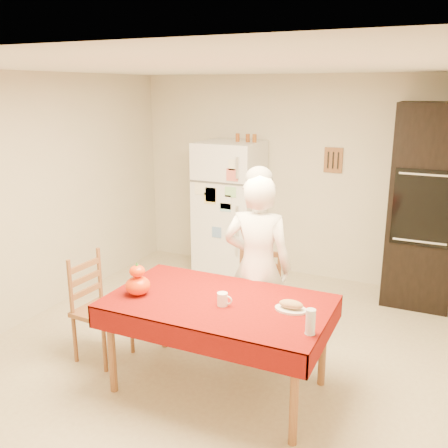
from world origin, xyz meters
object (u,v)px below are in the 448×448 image
Objects in this scene: oven_cabinet at (424,207)px; chair_left at (96,303)px; wine_glass at (310,322)px; coffee_mug at (222,299)px; chair_far at (258,291)px; pumpkin_lower at (138,286)px; seated_woman at (257,267)px; dining_table at (218,309)px; bread_plate at (291,309)px; refrigerator at (230,209)px.

chair_left is (-2.49, -2.45, -0.59)m from oven_cabinet.
oven_cabinet is 12.50× the size of wine_glass.
coffee_mug is 0.74m from wine_glass.
pumpkin_lower is (-0.63, -1.02, 0.33)m from chair_far.
chair_far is at bearing -80.25° from seated_woman.
chair_left reaches higher than dining_table.
chair_left is at bearing 163.66° from pumpkin_lower.
chair_far is at bearing 58.53° from pumpkin_lower.
chair_left is 4.78× the size of pumpkin_lower.
oven_cabinet is 2.81m from dining_table.
coffee_mug reaches higher than bread_plate.
bread_plate is at bearing 5.91° from dining_table.
coffee_mug is at bearing -46.35° from dining_table.
wine_glass is (1.77, -2.64, -0.00)m from refrigerator.
coffee_mug is at bearing -89.50° from chair_left.
refrigerator reaches higher than chair_left.
oven_cabinet is at bearing -41.59° from chair_left.
chair_far reaches higher than coffee_mug.
seated_woman is 8.34× the size of pumpkin_lower.
pumpkin_lower is at bearing -82.08° from refrigerator.
wine_glass is (0.72, -0.16, 0.04)m from coffee_mug.
seated_woman reaches higher than chair_far.
chair_far is 1.01m from bread_plate.
seated_woman is 1.06m from pumpkin_lower.
chair_far reaches higher than wine_glass.
wine_glass is at bearing -16.59° from dining_table.
seated_woman is (-1.22, -1.82, -0.27)m from oven_cabinet.
seated_woman is 0.76m from bread_plate.
oven_cabinet is 2.32× the size of chair_left.
pumpkin_lower is 1.41m from wine_glass.
pumpkin_lower is at bearing -134.28° from chair_far.
bread_plate is at bearing -68.01° from chair_far.
wine_glass is (0.78, -1.10, 0.34)m from chair_far.
seated_woman is 1.12m from wine_glass.
dining_table is at bearing -174.09° from bread_plate.
refrigerator is 2.81m from bread_plate.
chair_left is 1.30m from coffee_mug.
refrigerator is 1.00× the size of dining_table.
oven_cabinet is at bearing 62.13° from dining_table.
seated_woman is (1.06, -1.77, -0.02)m from refrigerator.
coffee_mug is (0.06, -0.93, 0.30)m from chair_far.
bread_plate is at bearing 14.58° from coffee_mug.
bread_plate is (-0.74, -2.40, -0.33)m from oven_cabinet.
chair_left is at bearing 173.12° from wine_glass.
refrigerator is at bearing -178.82° from oven_cabinet.
pumpkin_lower is (0.36, -2.57, -0.01)m from refrigerator.
refrigerator is 2.59m from pumpkin_lower.
dining_table is 0.57m from bread_plate.
wine_glass is at bearing -2.91° from pumpkin_lower.
dining_table is 0.83m from wine_glass.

